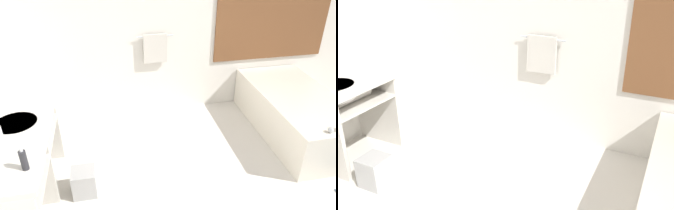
{
  "view_description": "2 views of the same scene",
  "coord_description": "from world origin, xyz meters",
  "views": [
    {
      "loc": [
        -0.99,
        -2.05,
        2.5
      ],
      "look_at": [
        -0.37,
        0.95,
        0.77
      ],
      "focal_mm": 35.0,
      "sensor_mm": 36.0,
      "label": 1
    },
    {
      "loc": [
        1.03,
        -1.45,
        2.09
      ],
      "look_at": [
        -0.17,
        1.01,
        0.88
      ],
      "focal_mm": 40.0,
      "sensor_mm": 36.0,
      "label": 2
    }
  ],
  "objects": [
    {
      "name": "wall_back_with_blinds",
      "position": [
        0.05,
        2.23,
        1.35
      ],
      "size": [
        7.4,
        0.13,
        2.7
      ],
      "color": "white",
      "rests_on": "ground_plane"
    },
    {
      "name": "waste_bin",
      "position": [
        -1.32,
        0.63,
        0.14
      ],
      "size": [
        0.24,
        0.24,
        0.29
      ],
      "color": "#B2B2B2",
      "rests_on": "ground_plane"
    }
  ]
}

